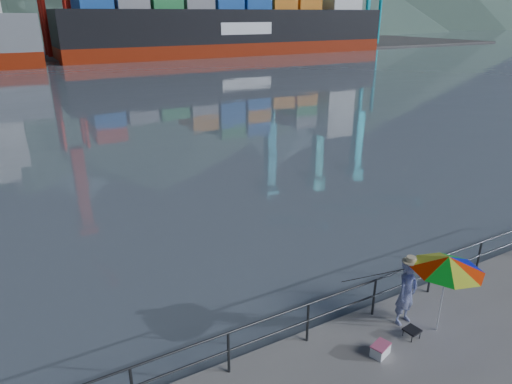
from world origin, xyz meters
TOP-DOWN VIEW (x-y plane):
  - harbor_water at (0.00, 130.00)m, footprint 500.00×280.00m
  - far_dock at (10.00, 93.00)m, footprint 200.00×40.00m
  - guardrail at (0.00, 1.70)m, footprint 22.00×0.06m
  - container_stacks at (32.15, 93.00)m, footprint 58.00×5.40m
  - fisherman at (1.45, 1.12)m, footprint 0.65×0.46m
  - beach_umbrella at (1.91, 0.49)m, footprint 1.77×1.77m
  - folding_stool at (1.18, 0.60)m, footprint 0.37×0.37m
  - cooler_bag at (0.13, 0.52)m, footprint 0.49×0.39m
  - fishing_rod at (1.12, 2.02)m, footprint 0.25×1.84m
  - container_ship at (35.69, 74.50)m, footprint 61.81×10.30m

SIDE VIEW (x-z plane):
  - harbor_water at x=0.00m, z-range 0.00..0.00m
  - far_dock at x=10.00m, z-range -0.20..0.20m
  - fishing_rod at x=1.12m, z-range -0.65..0.65m
  - folding_stool at x=1.18m, z-range 0.01..0.23m
  - cooler_bag at x=0.13m, z-range 0.00..0.24m
  - guardrail at x=0.00m, z-range 0.01..1.03m
  - fisherman at x=1.45m, z-range 0.00..1.66m
  - beach_umbrella at x=1.91m, z-range 0.82..2.81m
  - container_stacks at x=32.15m, z-range -1.06..6.74m
  - container_ship at x=35.69m, z-range -3.23..14.87m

